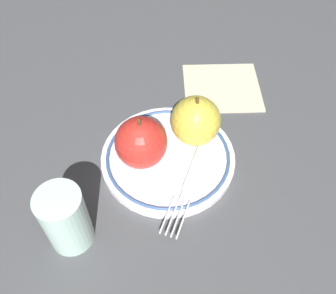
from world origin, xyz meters
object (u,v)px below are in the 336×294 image
at_px(napkin_folded, 222,87).
at_px(drinking_glass, 65,219).
at_px(apple_red_whole, 141,144).
at_px(plate, 168,157).
at_px(apple_second_whole, 196,121).
at_px(fork, 188,182).

bearing_deg(napkin_folded, drinking_glass, 139.17).
distance_m(apple_red_whole, drinking_glass, 0.16).
bearing_deg(drinking_glass, napkin_folded, -40.83).
relative_size(plate, drinking_glass, 2.11).
bearing_deg(apple_red_whole, apple_second_whole, -63.73).
relative_size(apple_red_whole, fork, 0.53).
height_order(plate, napkin_folded, plate).
xyz_separation_m(apple_red_whole, drinking_glass, (-0.12, 0.10, -0.00)).
xyz_separation_m(drinking_glass, napkin_folded, (0.30, -0.26, -0.05)).
distance_m(plate, apple_red_whole, 0.06).
xyz_separation_m(plate, napkin_folded, (0.17, -0.11, -0.00)).
height_order(apple_second_whole, napkin_folded, apple_second_whole).
xyz_separation_m(plate, fork, (-0.06, -0.03, 0.01)).
bearing_deg(apple_red_whole, drinking_glass, 139.78).
relative_size(fork, napkin_folded, 1.18).
bearing_deg(plate, apple_red_whole, 102.03).
height_order(drinking_glass, napkin_folded, drinking_glass).
height_order(apple_second_whole, fork, apple_second_whole).
distance_m(plate, drinking_glass, 0.20).
distance_m(apple_second_whole, drinking_glass, 0.25).
xyz_separation_m(apple_red_whole, fork, (-0.05, -0.07, -0.04)).
bearing_deg(apple_red_whole, napkin_folded, -41.23).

